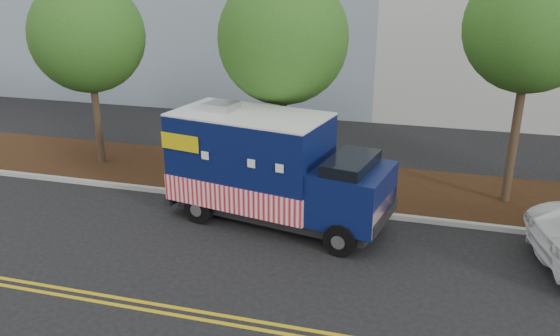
# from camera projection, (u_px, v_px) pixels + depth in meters

# --- Properties ---
(ground) EXTENTS (120.00, 120.00, 0.00)m
(ground) POSITION_uv_depth(u_px,v_px,m) (256.00, 224.00, 15.83)
(ground) COLOR black
(ground) RESTS_ON ground
(curb) EXTENTS (120.00, 0.18, 0.15)m
(curb) POSITION_uv_depth(u_px,v_px,m) (270.00, 203.00, 17.07)
(curb) COLOR #9E9E99
(curb) RESTS_ON ground
(mulch_strip) EXTENTS (120.00, 4.00, 0.15)m
(mulch_strip) POSITION_uv_depth(u_px,v_px,m) (287.00, 179.00, 18.97)
(mulch_strip) COLOR black
(mulch_strip) RESTS_ON ground
(centerline_near) EXTENTS (120.00, 0.10, 0.01)m
(centerline_near) POSITION_uv_depth(u_px,v_px,m) (193.00, 311.00, 11.80)
(centerline_near) COLOR gold
(centerline_near) RESTS_ON ground
(centerline_far) EXTENTS (120.00, 0.10, 0.01)m
(centerline_far) POSITION_uv_depth(u_px,v_px,m) (188.00, 317.00, 11.58)
(centerline_far) COLOR gold
(centerline_far) RESTS_ON ground
(tree_a) EXTENTS (3.95, 3.95, 6.75)m
(tree_a) POSITION_uv_depth(u_px,v_px,m) (88.00, 36.00, 18.93)
(tree_a) COLOR #38281C
(tree_a) RESTS_ON ground
(tree_b) EXTENTS (4.05, 4.05, 6.96)m
(tree_b) POSITION_uv_depth(u_px,v_px,m) (283.00, 39.00, 16.71)
(tree_b) COLOR #38281C
(tree_b) RESTS_ON ground
(tree_c) EXTENTS (3.73, 3.73, 7.31)m
(tree_c) POSITION_uv_depth(u_px,v_px,m) (531.00, 27.00, 15.21)
(tree_c) COLOR #38281C
(tree_c) RESTS_ON ground
(sign_post) EXTENTS (0.06, 0.06, 2.40)m
(sign_post) POSITION_uv_depth(u_px,v_px,m) (220.00, 157.00, 17.73)
(sign_post) COLOR #473828
(sign_post) RESTS_ON ground
(food_truck) EXTENTS (6.72, 3.52, 3.37)m
(food_truck) POSITION_uv_depth(u_px,v_px,m) (268.00, 171.00, 15.59)
(food_truck) COLOR black
(food_truck) RESTS_ON ground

